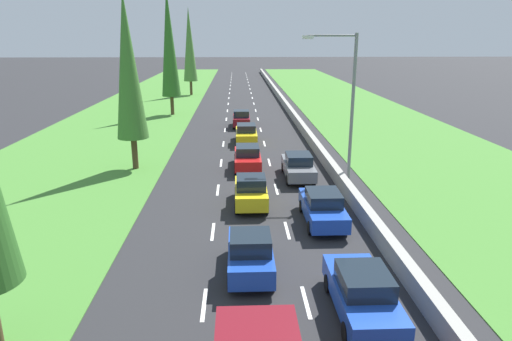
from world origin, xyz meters
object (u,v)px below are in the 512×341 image
object	(u,v)px
blue_sedan_right_lane	(362,293)
poplar_tree_third	(169,43)
blue_hatchback_centre_lane	(250,253)
poplar_tree_fourth	(189,45)
maroon_hatchback_centre_lane	(241,119)
street_light_mast	(347,99)
poplar_tree_second	(128,67)
yellow_sedan_centre_lane	(246,134)
red_sedan_centre_lane	(248,157)
yellow_hatchback_centre_lane	(251,191)
grey_sedan_right_lane	(298,166)
blue_sedan_right_lane_third	(323,207)

from	to	relation	value
blue_sedan_right_lane	poplar_tree_third	distance (m)	42.32
blue_hatchback_centre_lane	poplar_tree_fourth	bearing A→B (deg)	97.74
maroon_hatchback_centre_lane	street_light_mast	xyz separation A→B (m)	(6.12, -18.48, 4.40)
maroon_hatchback_centre_lane	poplar_tree_second	size ratio (longest dim) A/B	0.33
blue_hatchback_centre_lane	maroon_hatchback_centre_lane	world-z (taller)	same
blue_sedan_right_lane	poplar_tree_fourth	world-z (taller)	poplar_tree_fourth
yellow_sedan_centre_lane	maroon_hatchback_centre_lane	bearing A→B (deg)	92.76
blue_sedan_right_lane	red_sedan_centre_lane	xyz separation A→B (m)	(-3.32, 17.30, 0.00)
red_sedan_centre_lane	maroon_hatchback_centre_lane	size ratio (longest dim) A/B	1.15
yellow_hatchback_centre_lane	maroon_hatchback_centre_lane	xyz separation A→B (m)	(-0.27, 22.21, 0.00)
poplar_tree_second	yellow_hatchback_centre_lane	bearing A→B (deg)	-43.91
grey_sedan_right_lane	poplar_tree_fourth	size ratio (longest dim) A/B	0.34
poplar_tree_third	street_light_mast	distance (m)	29.91
street_light_mast	yellow_hatchback_centre_lane	bearing A→B (deg)	-147.48
blue_hatchback_centre_lane	red_sedan_centre_lane	world-z (taller)	blue_hatchback_centre_lane
blue_hatchback_centre_lane	maroon_hatchback_centre_lane	size ratio (longest dim) A/B	1.00
blue_hatchback_centre_lane	red_sedan_centre_lane	xyz separation A→B (m)	(0.24, 14.43, -0.02)
grey_sedan_right_lane	poplar_tree_second	distance (m)	12.79
blue_sedan_right_lane_third	yellow_sedan_centre_lane	size ratio (longest dim) A/B	1.00
yellow_sedan_centre_lane	maroon_hatchback_centre_lane	distance (m)	7.13
blue_hatchback_centre_lane	grey_sedan_right_lane	size ratio (longest dim) A/B	0.87
blue_hatchback_centre_lane	yellow_hatchback_centre_lane	xyz separation A→B (m)	(0.25, 7.23, 0.00)
red_sedan_centre_lane	grey_sedan_right_lane	size ratio (longest dim) A/B	1.00
yellow_sedan_centre_lane	poplar_tree_fourth	distance (m)	34.95
street_light_mast	yellow_sedan_centre_lane	bearing A→B (deg)	116.95
grey_sedan_right_lane	yellow_hatchback_centre_lane	bearing A→B (deg)	-123.56
yellow_hatchback_centre_lane	poplar_tree_second	distance (m)	12.33
red_sedan_centre_lane	blue_hatchback_centre_lane	bearing A→B (deg)	-90.95
blue_sedan_right_lane_third	poplar_tree_second	world-z (taller)	poplar_tree_second
yellow_hatchback_centre_lane	blue_sedan_right_lane	bearing A→B (deg)	-71.87
blue_sedan_right_lane_third	street_light_mast	size ratio (longest dim) A/B	0.50
yellow_hatchback_centre_lane	blue_sedan_right_lane_third	size ratio (longest dim) A/B	0.87
blue_hatchback_centre_lane	poplar_tree_second	xyz separation A→B (m)	(-7.50, 14.68, 6.04)
blue_sedan_right_lane_third	yellow_sedan_centre_lane	world-z (taller)	same
blue_sedan_right_lane	red_sedan_centre_lane	size ratio (longest dim) A/B	1.00
yellow_sedan_centre_lane	poplar_tree_second	xyz separation A→B (m)	(-7.82, -7.63, 6.06)
blue_sedan_right_lane_third	maroon_hatchback_centre_lane	world-z (taller)	maroon_hatchback_centre_lane
yellow_hatchback_centre_lane	street_light_mast	world-z (taller)	street_light_mast
blue_sedan_right_lane	grey_sedan_right_lane	xyz separation A→B (m)	(-0.11, 14.92, 0.00)
blue_hatchback_centre_lane	yellow_sedan_centre_lane	distance (m)	22.31
blue_sedan_right_lane_third	street_light_mast	world-z (taller)	street_light_mast
yellow_hatchback_centre_lane	poplar_tree_fourth	bearing A→B (deg)	99.16
yellow_sedan_centre_lane	grey_sedan_right_lane	world-z (taller)	same
blue_sedan_right_lane_third	red_sedan_centre_lane	bearing A→B (deg)	109.63
grey_sedan_right_lane	street_light_mast	size ratio (longest dim) A/B	0.50
yellow_hatchback_centre_lane	maroon_hatchback_centre_lane	world-z (taller)	same
poplar_tree_fourth	blue_hatchback_centre_lane	bearing A→B (deg)	-82.26
blue_hatchback_centre_lane	blue_sedan_right_lane_third	bearing A→B (deg)	52.41
grey_sedan_right_lane	maroon_hatchback_centre_lane	world-z (taller)	maroon_hatchback_centre_lane
red_sedan_centre_lane	yellow_sedan_centre_lane	bearing A→B (deg)	89.42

